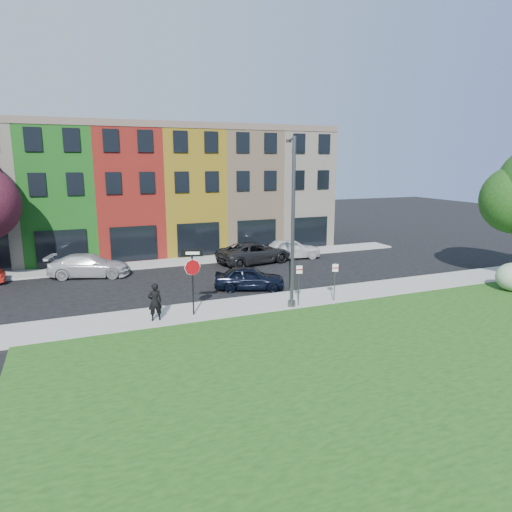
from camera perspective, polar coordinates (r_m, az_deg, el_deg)
name	(u,v)px	position (r m, az deg, el deg)	size (l,w,h in m)	color
ground	(288,323)	(22.07, 4.05, -8.33)	(120.00, 120.00, 0.00)	black
sidewalk_near	(297,300)	(25.45, 5.12, -5.44)	(40.00, 3.00, 0.12)	gray
sidewalk_far	(164,263)	(34.95, -11.39, -0.86)	(40.00, 2.40, 0.12)	gray
rowhouse_block	(154,192)	(40.39, -12.67, 7.85)	(30.00, 10.12, 10.00)	#B8B098
stop_sign	(192,269)	(22.32, -7.95, -1.60)	(1.01, 0.37, 3.29)	black
man	(155,302)	(22.25, -12.52, -5.61)	(0.68, 0.46, 1.83)	black
sedan_near	(249,278)	(27.35, -0.82, -2.75)	(4.50, 3.07, 1.42)	black
parked_car_silver	(89,265)	(32.30, -20.13, -1.12)	(5.63, 3.46, 1.52)	#ACADB1
parked_car_dark	(254,253)	(34.36, -0.20, 0.43)	(6.18, 3.71, 1.61)	black
parked_car_white	(291,249)	(36.10, 4.36, 0.94)	(4.89, 2.50, 1.60)	silver
street_lamp	(292,223)	(23.33, 4.57, 4.12)	(1.10, 2.48, 8.65)	#494C4F
parking_sign_a	(299,280)	(23.89, 5.39, -2.95)	(0.31, 0.12, 2.26)	#494C4F
parking_sign_b	(335,277)	(24.96, 9.83, -2.58)	(0.31, 0.15, 2.14)	#494C4F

